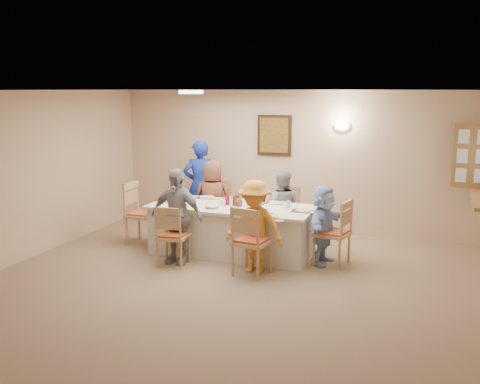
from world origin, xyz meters
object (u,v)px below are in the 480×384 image
(chair_back_right, at_px, (283,216))
(caregiver, at_px, (200,185))
(diner_front_left, at_px, (176,216))
(dining_table, at_px, (232,230))
(diner_back_right, at_px, (281,208))
(diner_front_right, at_px, (255,227))
(chair_right_end, at_px, (332,232))
(chair_front_left, at_px, (173,235))
(diner_back_left, at_px, (213,200))
(condiment_ketchup, at_px, (228,198))
(chair_front_right, at_px, (252,240))
(chair_left_end, at_px, (143,213))
(diner_right_end, at_px, (323,225))
(chair_back_left, at_px, (216,209))

(chair_back_right, xyz_separation_m, caregiver, (-1.65, 0.35, 0.34))
(chair_back_right, xyz_separation_m, diner_front_left, (-1.20, -1.48, 0.23))
(dining_table, height_order, diner_back_right, diner_back_right)
(chair_back_right, xyz_separation_m, diner_front_right, (0.00, -1.48, 0.18))
(chair_right_end, bearing_deg, dining_table, -78.46)
(chair_front_left, relative_size, diner_back_right, 0.72)
(diner_back_left, bearing_deg, condiment_ketchup, 118.29)
(chair_front_right, xyz_separation_m, diner_front_left, (-1.20, 0.12, 0.21))
(chair_left_end, distance_m, diner_back_left, 1.18)
(chair_back_right, height_order, chair_front_left, chair_back_right)
(chair_left_end, relative_size, diner_back_right, 0.83)
(chair_left_end, bearing_deg, chair_front_right, -111.48)
(condiment_ketchup, bearing_deg, diner_right_end, -1.22)
(chair_left_end, relative_size, diner_right_end, 0.88)
(condiment_ketchup, bearing_deg, chair_back_left, 124.19)
(chair_right_end, relative_size, diner_back_right, 0.78)
(chair_right_end, height_order, condiment_ketchup, chair_right_end)
(diner_front_right, bearing_deg, diner_back_left, 135.08)
(diner_right_end, distance_m, condiment_ketchup, 1.53)
(chair_front_right, xyz_separation_m, diner_front_right, (0.00, 0.12, 0.16))
(chair_back_left, height_order, diner_back_left, diner_back_left)
(chair_front_right, relative_size, chair_left_end, 0.95)
(diner_back_right, distance_m, condiment_ketchup, 0.97)
(caregiver, bearing_deg, diner_front_left, 71.99)
(chair_right_end, height_order, diner_front_right, diner_front_right)
(chair_right_end, distance_m, diner_right_end, 0.16)
(chair_front_right, height_order, diner_front_left, diner_front_left)
(diner_back_left, height_order, diner_back_right, diner_back_left)
(diner_back_right, xyz_separation_m, condiment_ketchup, (-0.68, -0.65, 0.24))
(dining_table, bearing_deg, diner_front_right, -48.58)
(diner_right_end, height_order, condiment_ketchup, diner_right_end)
(condiment_ketchup, bearing_deg, chair_back_right, 48.56)
(chair_back_right, xyz_separation_m, diner_back_right, (0.00, -0.12, 0.15))
(chair_front_right, relative_size, diner_front_right, 0.75)
(chair_front_left, distance_m, diner_back_right, 1.91)
(diner_front_right, relative_size, diner_right_end, 1.12)
(diner_back_right, xyz_separation_m, diner_front_left, (-1.20, -1.36, 0.08))
(chair_back_right, relative_size, diner_back_right, 0.76)
(chair_back_right, distance_m, condiment_ketchup, 1.10)
(chair_back_left, bearing_deg, chair_front_left, -87.62)
(chair_right_end, xyz_separation_m, diner_back_left, (-2.15, 0.68, 0.19))
(diner_front_right, bearing_deg, chair_back_right, 93.66)
(chair_back_left, height_order, chair_front_left, chair_back_left)
(diner_front_left, bearing_deg, chair_left_end, 147.56)
(dining_table, relative_size, chair_right_end, 2.57)
(chair_front_right, height_order, diner_back_left, diner_back_left)
(chair_back_right, bearing_deg, chair_back_left, -172.03)
(diner_back_left, bearing_deg, chair_front_right, 118.49)
(diner_front_left, bearing_deg, chair_back_right, 54.11)
(chair_right_end, bearing_deg, caregiver, -102.32)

